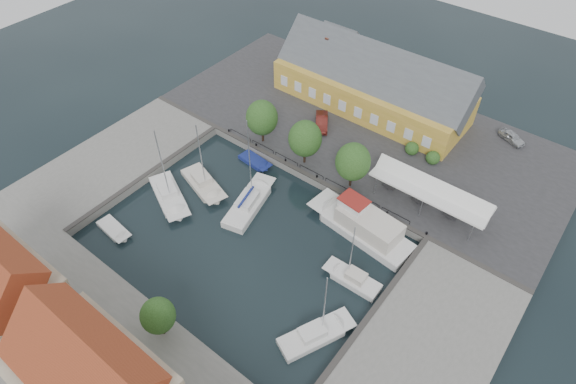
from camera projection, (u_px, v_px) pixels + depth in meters
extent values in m
plane|color=black|center=(256.00, 230.00, 55.41)|extent=(140.00, 140.00, 0.00)
cube|color=#2D2D30|center=(362.00, 130.00, 67.80)|extent=(56.00, 26.00, 1.00)
cube|color=slate|center=(120.00, 158.00, 63.48)|extent=(12.00, 24.00, 1.00)
cube|color=slate|center=(422.00, 352.00, 44.42)|extent=(12.00, 24.00, 1.00)
cube|color=slate|center=(104.00, 367.00, 43.41)|extent=(56.00, 14.00, 1.00)
cube|color=#383533|center=(309.00, 175.00, 60.37)|extent=(56.00, 0.60, 0.12)
cube|color=#383533|center=(147.00, 173.00, 60.61)|extent=(0.60, 24.00, 0.12)
cube|color=#383533|center=(370.00, 315.00, 46.49)|extent=(0.60, 24.00, 0.12)
cylinder|color=black|center=(229.00, 131.00, 66.50)|extent=(0.24, 0.24, 0.40)
cylinder|color=black|center=(256.00, 145.00, 64.33)|extent=(0.24, 0.24, 0.40)
cylinder|color=black|center=(286.00, 160.00, 62.17)|extent=(0.24, 0.24, 0.40)
cylinder|color=black|center=(317.00, 177.00, 60.00)|extent=(0.24, 0.24, 0.40)
cylinder|color=black|center=(351.00, 194.00, 57.83)|extent=(0.24, 0.24, 0.40)
cylinder|color=black|center=(387.00, 213.00, 55.67)|extent=(0.24, 0.24, 0.40)
cylinder|color=black|center=(427.00, 234.00, 53.50)|extent=(0.24, 0.24, 0.40)
cube|color=gold|center=(371.00, 92.00, 69.49)|extent=(28.00, 10.00, 4.50)
cube|color=#474C51|center=(374.00, 71.00, 67.00)|extent=(28.56, 7.60, 7.60)
cube|color=gold|center=(336.00, 57.00, 77.50)|extent=(6.00, 6.00, 3.50)
cube|color=brown|center=(327.00, 41.00, 69.15)|extent=(0.60, 0.60, 1.20)
cube|color=white|center=(431.00, 190.00, 54.75)|extent=(14.00, 4.00, 0.25)
cylinder|color=silver|center=(375.00, 185.00, 57.31)|extent=(0.10, 0.10, 2.70)
cylinder|color=silver|center=(390.00, 169.00, 59.31)|extent=(0.10, 0.10, 2.70)
cylinder|color=silver|center=(421.00, 208.00, 54.72)|extent=(0.10, 0.10, 2.70)
cylinder|color=silver|center=(435.00, 190.00, 56.71)|extent=(0.10, 0.10, 2.70)
cylinder|color=silver|center=(471.00, 233.00, 52.12)|extent=(0.10, 0.10, 2.70)
cylinder|color=silver|center=(484.00, 213.00, 54.11)|extent=(0.10, 0.10, 2.70)
cylinder|color=black|center=(263.00, 135.00, 64.50)|extent=(0.30, 0.30, 2.10)
ellipsoid|color=#204518|center=(262.00, 118.00, 62.49)|extent=(4.20, 4.20, 4.83)
cylinder|color=black|center=(305.00, 156.00, 61.47)|extent=(0.30, 0.30, 2.10)
ellipsoid|color=#204518|center=(305.00, 139.00, 59.46)|extent=(4.20, 4.20, 4.83)
cylinder|color=black|center=(351.00, 179.00, 58.44)|extent=(0.30, 0.30, 2.10)
ellipsoid|color=#204518|center=(353.00, 162.00, 56.42)|extent=(4.20, 4.20, 4.83)
imported|color=#B6BABF|center=(512.00, 137.00, 64.79)|extent=(4.14, 2.90, 1.31)
imported|color=#521712|center=(322.00, 122.00, 66.97)|extent=(4.02, 4.82, 1.55)
cube|color=silver|center=(247.00, 208.00, 57.61)|extent=(4.52, 7.97, 1.50)
cube|color=silver|center=(250.00, 199.00, 57.65)|extent=(4.77, 9.41, 0.08)
cube|color=silver|center=(247.00, 200.00, 56.85)|extent=(2.58, 3.38, 0.90)
cylinder|color=silver|center=(250.00, 161.00, 54.04)|extent=(0.12, 0.12, 11.28)
cube|color=navy|center=(246.00, 197.00, 56.19)|extent=(1.11, 3.70, 0.22)
cube|color=silver|center=(367.00, 235.00, 54.77)|extent=(10.97, 5.07, 1.80)
cube|color=silver|center=(359.00, 224.00, 54.75)|extent=(13.06, 5.14, 0.08)
cube|color=beige|center=(369.00, 224.00, 53.34)|extent=(7.61, 4.13, 2.20)
cube|color=silver|center=(353.00, 204.00, 53.52)|extent=(3.13, 2.48, 1.20)
cube|color=maroon|center=(354.00, 200.00, 53.06)|extent=(3.41, 2.63, 0.10)
cube|color=silver|center=(356.00, 283.00, 50.28)|extent=(5.14, 2.23, 1.30)
cube|color=silver|center=(351.00, 276.00, 50.05)|extent=(6.16, 2.16, 0.08)
cube|color=beige|center=(356.00, 276.00, 49.51)|extent=(2.07, 1.49, 0.90)
cylinder|color=silver|center=(352.00, 252.00, 47.52)|extent=(0.12, 0.12, 7.65)
cube|color=silver|center=(311.00, 339.00, 45.83)|extent=(4.80, 6.63, 1.30)
cube|color=silver|center=(318.00, 332.00, 45.59)|extent=(5.23, 7.71, 0.08)
cube|color=silver|center=(312.00, 332.00, 45.07)|extent=(2.54, 2.94, 0.90)
cylinder|color=silver|center=(324.00, 306.00, 42.71)|extent=(0.12, 0.12, 8.62)
cube|color=beige|center=(202.00, 184.00, 60.76)|extent=(6.80, 4.46, 1.30)
cube|color=beige|center=(204.00, 183.00, 59.82)|extent=(7.97, 4.73, 0.08)
cube|color=beige|center=(201.00, 178.00, 59.86)|extent=(2.95, 2.51, 0.90)
cylinder|color=silver|center=(201.00, 157.00, 56.23)|extent=(0.12, 0.12, 9.42)
cube|color=silver|center=(168.00, 195.00, 59.35)|extent=(7.54, 5.51, 1.30)
cube|color=silver|center=(169.00, 196.00, 58.31)|extent=(8.76, 6.00, 0.08)
cube|color=silver|center=(167.00, 189.00, 58.42)|extent=(3.35, 2.93, 0.90)
cylinder|color=silver|center=(163.00, 167.00, 54.32)|extent=(0.12, 0.12, 10.38)
cube|color=silver|center=(113.00, 229.00, 55.46)|extent=(4.02, 2.18, 0.90)
cube|color=silver|center=(114.00, 229.00, 54.88)|extent=(4.78, 2.17, 0.08)
cube|color=navy|center=(253.00, 161.00, 63.79)|extent=(4.03, 2.30, 0.80)
cube|color=navy|center=(256.00, 160.00, 63.24)|extent=(4.79, 2.30, 0.08)
cube|color=beige|center=(6.00, 299.00, 43.79)|extent=(11.00, 8.00, 7.00)
cube|color=#9D4121|center=(80.00, 364.00, 34.00)|extent=(12.36, 6.50, 6.50)
cube|color=brown|center=(48.00, 329.00, 34.12)|extent=(0.70, 0.70, 1.00)
cube|color=brown|center=(95.00, 375.00, 31.86)|extent=(0.60, 0.60, 0.80)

